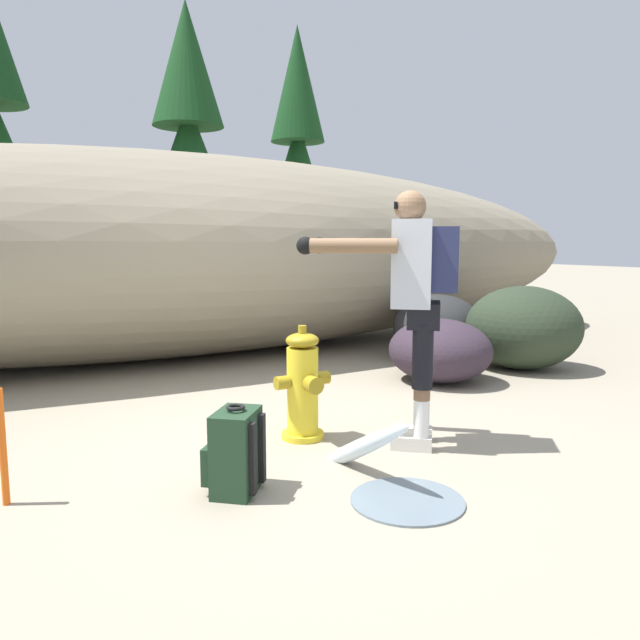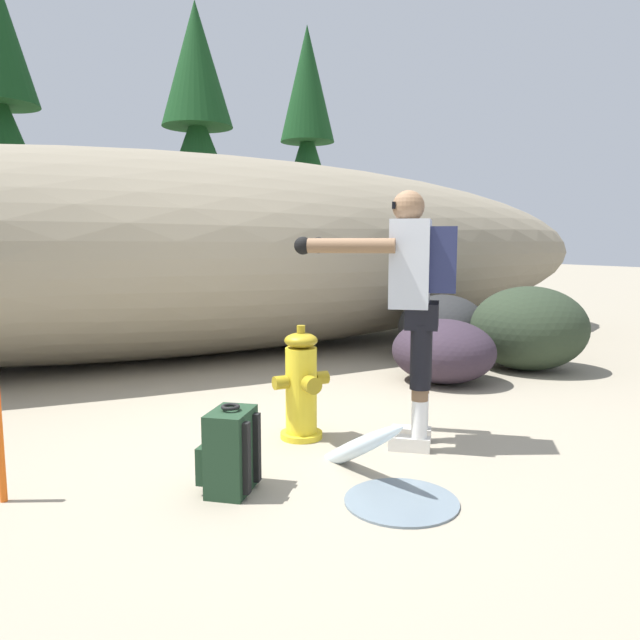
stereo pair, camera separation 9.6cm
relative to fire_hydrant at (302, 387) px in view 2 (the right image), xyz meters
The scene contains 12 objects.
ground_plane 0.39m from the fire_hydrant, 21.22° to the right, with size 56.00×56.00×0.04m, color gray.
dirt_embankment 3.52m from the fire_hydrant, 88.00° to the left, with size 12.40×3.20×2.32m, color gray.
fire_hydrant is the anchor object (origin of this frame).
hydrant_water_jet 0.82m from the fire_hydrant, 90.00° to the right, with size 0.58×1.31×0.65m.
utility_worker 0.98m from the fire_hydrant, 39.83° to the right, with size 0.99×0.92×1.63m.
spare_backpack 0.95m from the fire_hydrant, 139.89° to the right, with size 0.36×0.36×0.47m.
boulder_large 2.07m from the fire_hydrant, 23.70° to the left, with size 0.98×0.91×0.60m, color #302531.
boulder_mid 3.14m from the fire_hydrant, 33.45° to the left, with size 0.99×1.05×0.73m, color #262627.
boulder_small 3.15m from the fire_hydrant, 15.91° to the left, with size 1.18×1.03×0.87m, color #283423.
pine_tree_center 8.58m from the fire_hydrant, 77.75° to the left, with size 2.06×2.06×5.77m.
pine_tree_right 11.10m from the fire_hydrant, 62.99° to the left, with size 1.97×1.97×6.33m.
survey_stake 1.79m from the fire_hydrant, behind, with size 0.04×0.04×0.60m, color #E55914.
Camera 2 is at (-1.84, -3.46, 1.31)m, focal length 33.63 mm.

